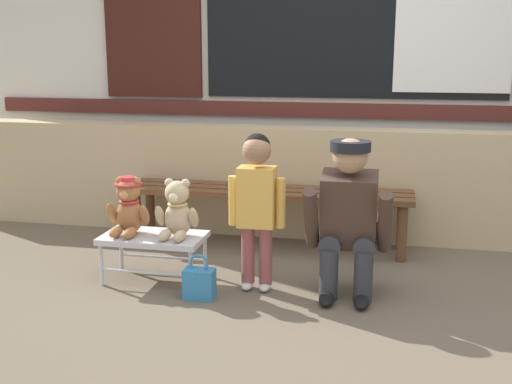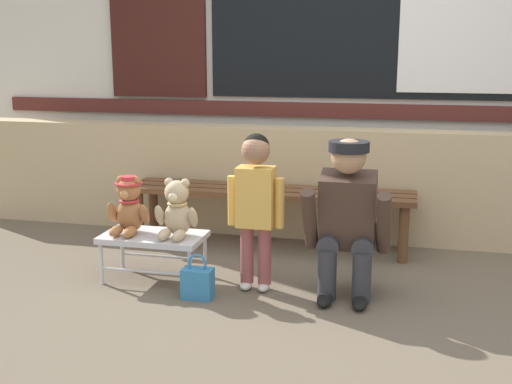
# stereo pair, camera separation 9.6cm
# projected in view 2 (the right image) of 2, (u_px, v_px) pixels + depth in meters

# --- Properties ---
(ground_plane) EXTENTS (60.00, 60.00, 0.00)m
(ground_plane) POSITION_uv_depth(u_px,v_px,m) (322.00, 308.00, 3.64)
(ground_plane) COLOR brown
(brick_low_wall) EXTENTS (6.65, 0.25, 0.85)m
(brick_low_wall) POSITION_uv_depth(u_px,v_px,m) (349.00, 185.00, 4.90)
(brick_low_wall) COLOR tan
(brick_low_wall) RESTS_ON ground
(shop_facade) EXTENTS (6.78, 0.26, 3.34)m
(shop_facade) POSITION_uv_depth(u_px,v_px,m) (360.00, 18.00, 5.12)
(shop_facade) COLOR silver
(shop_facade) RESTS_ON ground
(wooden_bench_long) EXTENTS (2.10, 0.40, 0.44)m
(wooden_bench_long) POSITION_uv_depth(u_px,v_px,m) (269.00, 198.00, 4.69)
(wooden_bench_long) COLOR brown
(wooden_bench_long) RESTS_ON ground
(small_display_bench) EXTENTS (0.64, 0.36, 0.30)m
(small_display_bench) POSITION_uv_depth(u_px,v_px,m) (154.00, 239.00, 4.04)
(small_display_bench) COLOR silver
(small_display_bench) RESTS_ON ground
(teddy_bear_with_hat) EXTENTS (0.28, 0.27, 0.36)m
(teddy_bear_with_hat) POSITION_uv_depth(u_px,v_px,m) (129.00, 206.00, 4.03)
(teddy_bear_with_hat) COLOR #A86B3D
(teddy_bear_with_hat) RESTS_ON small_display_bench
(teddy_bear_plain) EXTENTS (0.28, 0.26, 0.36)m
(teddy_bear_plain) POSITION_uv_depth(u_px,v_px,m) (177.00, 210.00, 3.96)
(teddy_bear_plain) COLOR #CCB289
(teddy_bear_plain) RESTS_ON small_display_bench
(child_standing) EXTENTS (0.35, 0.18, 0.96)m
(child_standing) POSITION_uv_depth(u_px,v_px,m) (256.00, 195.00, 3.81)
(child_standing) COLOR #994C4C
(child_standing) RESTS_ON ground
(adult_crouching) EXTENTS (0.50, 0.49, 0.95)m
(adult_crouching) POSITION_uv_depth(u_px,v_px,m) (349.00, 218.00, 3.72)
(adult_crouching) COLOR #333338
(adult_crouching) RESTS_ON ground
(handbag_on_ground) EXTENTS (0.18, 0.11, 0.27)m
(handbag_on_ground) POSITION_uv_depth(u_px,v_px,m) (198.00, 282.00, 3.77)
(handbag_on_ground) COLOR teal
(handbag_on_ground) RESTS_ON ground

